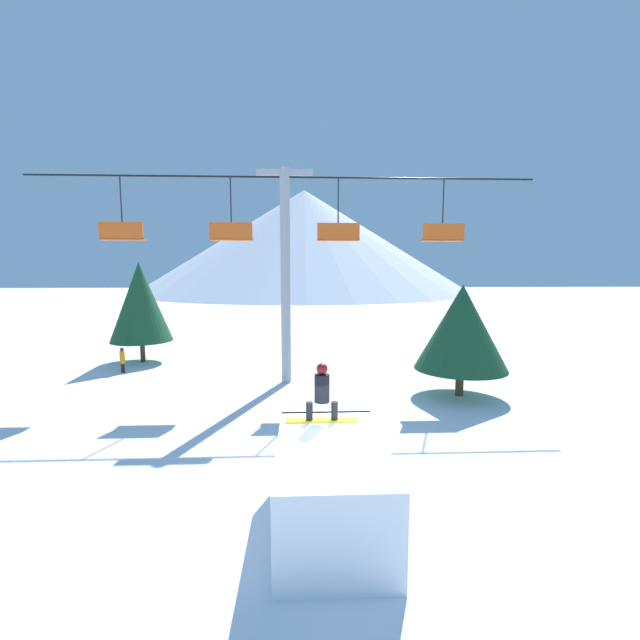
# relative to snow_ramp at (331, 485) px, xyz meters

# --- Properties ---
(ground_plane) EXTENTS (220.00, 220.00, 0.00)m
(ground_plane) POSITION_rel_snow_ramp_xyz_m (0.26, 0.62, -0.84)
(ground_plane) COLOR white
(mountain_ridge) EXTENTS (70.43, 70.43, 21.84)m
(mountain_ridge) POSITION_rel_snow_ramp_xyz_m (0.26, 86.33, 10.08)
(mountain_ridge) COLOR silver
(mountain_ridge) RESTS_ON ground_plane
(snow_ramp) EXTENTS (2.07, 3.73, 1.68)m
(snow_ramp) POSITION_rel_snow_ramp_xyz_m (0.00, 0.00, 0.00)
(snow_ramp) COLOR white
(snow_ramp) RESTS_ON ground_plane
(snowboarder) EXTENTS (1.57, 0.33, 1.29)m
(snowboarder) POSITION_rel_snow_ramp_xyz_m (-0.12, 1.23, 1.47)
(snowboarder) COLOR yellow
(snowboarder) RESTS_ON snow_ramp
(chairlift) EXTENTS (21.36, 0.44, 9.23)m
(chairlift) POSITION_rel_snow_ramp_xyz_m (-1.22, 10.79, 4.73)
(chairlift) COLOR #9E9EA3
(chairlift) RESTS_ON ground_plane
(pine_tree_near) EXTENTS (3.59, 3.59, 4.39)m
(pine_tree_near) POSITION_rel_snow_ramp_xyz_m (5.71, 8.49, 1.88)
(pine_tree_near) COLOR #4C3823
(pine_tree_near) RESTS_ON ground_plane
(pine_tree_far) EXTENTS (3.21, 3.21, 5.37)m
(pine_tree_far) POSITION_rel_snow_ramp_xyz_m (-9.12, 15.34, 2.41)
(pine_tree_far) COLOR #4C3823
(pine_tree_far) RESTS_ON ground_plane
(distant_skier) EXTENTS (0.24, 0.24, 1.23)m
(distant_skier) POSITION_rel_snow_ramp_xyz_m (-9.21, 12.92, -0.17)
(distant_skier) COLOR black
(distant_skier) RESTS_ON ground_plane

